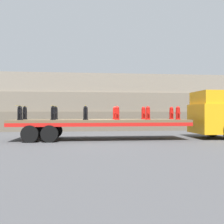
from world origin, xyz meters
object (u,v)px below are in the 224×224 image
at_px(fire_hydrant_red_far_3, 115,113).
at_px(fire_hydrant_red_near_5, 178,113).
at_px(flatbed_trailer, 90,123).
at_px(fire_hydrant_black_far_2, 86,113).
at_px(fire_hydrant_red_far_4, 143,113).
at_px(fire_hydrant_black_near_1, 53,113).
at_px(fire_hydrant_black_far_0, 25,113).
at_px(truck_cab, 215,115).
at_px(fire_hydrant_black_far_1, 56,113).
at_px(fire_hydrant_black_near_0, 20,113).
at_px(fire_hydrant_red_far_5, 171,113).
at_px(fire_hydrant_red_near_3, 117,113).
at_px(fire_hydrant_black_near_2, 86,113).
at_px(fire_hydrant_red_near_4, 148,113).

relative_size(fire_hydrant_red_far_3, fire_hydrant_red_near_5, 1.00).
height_order(flatbed_trailer, fire_hydrant_red_near_5, fire_hydrant_red_near_5).
height_order(fire_hydrant_black_far_2, fire_hydrant_red_far_4, same).
bearing_deg(fire_hydrant_red_near_5, fire_hydrant_black_far_2, 168.33).
bearing_deg(fire_hydrant_black_near_1, fire_hydrant_black_far_2, 31.79).
xyz_separation_m(fire_hydrant_black_far_0, fire_hydrant_red_near_5, (8.92, -1.11, 0.00)).
relative_size(truck_cab, fire_hydrant_black_far_1, 3.73).
relative_size(fire_hydrant_black_near_0, fire_hydrant_black_near_1, 1.00).
height_order(fire_hydrant_black_far_0, fire_hydrant_black_far_2, same).
distance_m(truck_cab, fire_hydrant_red_far_5, 2.66).
xyz_separation_m(fire_hydrant_black_far_1, fire_hydrant_red_near_5, (7.13, -1.11, 0.00)).
xyz_separation_m(fire_hydrant_black_near_0, fire_hydrant_red_far_4, (7.13, 1.11, 0.00)).
relative_size(truck_cab, fire_hydrant_black_far_0, 3.73).
relative_size(fire_hydrant_red_near_3, fire_hydrant_red_far_3, 1.00).
bearing_deg(fire_hydrant_black_near_0, fire_hydrant_black_far_1, 31.79).
xyz_separation_m(fire_hydrant_black_near_0, fire_hydrant_red_far_5, (8.92, 1.11, 0.00)).
xyz_separation_m(fire_hydrant_black_near_2, fire_hydrant_red_near_4, (3.57, 0.00, 0.00)).
distance_m(truck_cab, fire_hydrant_red_near_3, 6.19).
bearing_deg(fire_hydrant_black_far_0, fire_hydrant_red_near_5, -7.07).
relative_size(fire_hydrant_black_near_2, fire_hydrant_black_far_2, 1.00).
bearing_deg(fire_hydrant_red_far_4, flatbed_trailer, -170.54).
bearing_deg(fire_hydrant_red_near_4, fire_hydrant_black_far_1, 168.33).
bearing_deg(fire_hydrant_red_far_5, fire_hydrant_black_near_0, -172.93).
bearing_deg(fire_hydrant_red_far_5, fire_hydrant_black_near_2, -168.33).
distance_m(fire_hydrant_red_near_3, fire_hydrant_red_far_3, 1.11).
distance_m(fire_hydrant_black_far_2, fire_hydrant_red_near_5, 5.46).
bearing_deg(fire_hydrant_black_far_1, fire_hydrant_red_far_4, 0.00).
height_order(truck_cab, fire_hydrant_red_near_3, truck_cab).
relative_size(flatbed_trailer, fire_hydrant_red_far_3, 13.13).
bearing_deg(flatbed_trailer, fire_hydrant_red_far_5, 6.18).
xyz_separation_m(fire_hydrant_red_far_4, fire_hydrant_red_near_5, (1.78, -1.11, 0.00)).
bearing_deg(fire_hydrant_red_far_5, truck_cab, -11.99).
bearing_deg(fire_hydrant_red_near_5, fire_hydrant_black_near_1, 180.00).
bearing_deg(fire_hydrant_black_near_1, truck_cab, 3.25).
height_order(flatbed_trailer, fire_hydrant_red_far_5, fire_hydrant_red_far_5).
bearing_deg(fire_hydrant_black_near_0, fire_hydrant_red_far_4, 8.81).
bearing_deg(fire_hydrant_black_near_1, fire_hydrant_red_near_5, 0.00).
bearing_deg(flatbed_trailer, fire_hydrant_red_near_4, -9.46).
distance_m(flatbed_trailer, fire_hydrant_red_far_5, 5.16).
bearing_deg(fire_hydrant_red_far_4, fire_hydrant_red_near_3, -148.21).
relative_size(fire_hydrant_black_near_1, fire_hydrant_red_far_4, 1.00).
relative_size(fire_hydrant_black_near_0, fire_hydrant_red_far_4, 1.00).
xyz_separation_m(fire_hydrant_black_far_2, fire_hydrant_red_far_3, (1.78, 0.00, 0.00)).
relative_size(fire_hydrant_red_near_3, fire_hydrant_red_far_5, 1.00).
relative_size(fire_hydrant_black_near_0, fire_hydrant_red_far_5, 1.00).
distance_m(fire_hydrant_black_near_0, fire_hydrant_red_near_3, 5.35).
bearing_deg(fire_hydrant_red_near_5, fire_hydrant_black_far_0, 172.93).
height_order(fire_hydrant_black_near_2, fire_hydrant_red_near_5, same).
distance_m(fire_hydrant_black_far_0, fire_hydrant_red_far_3, 5.35).
bearing_deg(fire_hydrant_black_far_0, fire_hydrant_red_far_5, 0.00).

